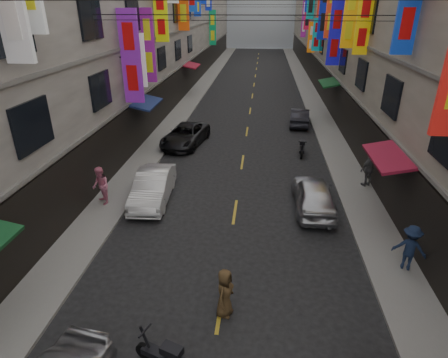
% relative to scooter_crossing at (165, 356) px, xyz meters
% --- Properties ---
extents(sidewalk_left, '(2.00, 90.00, 0.12)m').
position_rel_scooter_crossing_xyz_m(sidewalk_left, '(-4.82, 32.30, -0.38)').
color(sidewalk_left, slate).
rests_on(sidewalk_left, ground).
extents(sidewalk_right, '(2.00, 90.00, 0.12)m').
position_rel_scooter_crossing_xyz_m(sidewalk_right, '(7.18, 32.30, -0.38)').
color(sidewalk_right, slate).
rests_on(sidewalk_right, ground).
extents(street_awnings, '(13.99, 35.20, 0.41)m').
position_rel_scooter_crossing_xyz_m(street_awnings, '(-0.08, 16.30, 2.56)').
color(street_awnings, '#124621').
rests_on(street_awnings, ground).
extents(overhead_cables, '(14.00, 38.04, 1.24)m').
position_rel_scooter_crossing_xyz_m(overhead_cables, '(1.18, 20.30, 8.36)').
color(overhead_cables, black).
rests_on(overhead_cables, ground).
extents(lane_markings, '(0.12, 80.20, 0.01)m').
position_rel_scooter_crossing_xyz_m(lane_markings, '(1.18, 29.30, -0.44)').
color(lane_markings, gold).
rests_on(lane_markings, ground).
extents(scooter_crossing, '(1.73, 0.81, 1.14)m').
position_rel_scooter_crossing_xyz_m(scooter_crossing, '(0.00, 0.00, 0.00)').
color(scooter_crossing, black).
rests_on(scooter_crossing, ground).
extents(scooter_far_right, '(0.51, 1.80, 1.14)m').
position_rel_scooter_crossing_xyz_m(scooter_far_right, '(4.83, 15.92, 0.00)').
color(scooter_far_right, black).
rests_on(scooter_far_right, ground).
extents(car_left_mid, '(1.80, 4.50, 1.45)m').
position_rel_scooter_crossing_xyz_m(car_left_mid, '(-2.82, 9.01, 0.29)').
color(car_left_mid, silver).
rests_on(car_left_mid, ground).
extents(car_left_far, '(3.00, 5.14, 1.34)m').
position_rel_scooter_crossing_xyz_m(car_left_far, '(-2.82, 17.00, 0.23)').
color(car_left_far, black).
rests_on(car_left_far, ground).
extents(car_right_mid, '(1.79, 4.34, 1.47)m').
position_rel_scooter_crossing_xyz_m(car_right_mid, '(4.74, 8.97, 0.29)').
color(car_right_mid, silver).
rests_on(car_right_mid, ground).
extents(car_right_far, '(1.72, 4.06, 1.30)m').
position_rel_scooter_crossing_xyz_m(car_right_far, '(5.18, 22.41, 0.21)').
color(car_right_far, '#232229').
rests_on(car_right_far, ground).
extents(pedestrian_lfar, '(1.03, 1.07, 1.82)m').
position_rel_scooter_crossing_xyz_m(pedestrian_lfar, '(-5.07, 8.27, 0.59)').
color(pedestrian_lfar, pink).
rests_on(pedestrian_lfar, sidewalk_left).
extents(pedestrian_rnear, '(1.24, 0.93, 1.72)m').
position_rel_scooter_crossing_xyz_m(pedestrian_rnear, '(7.55, 4.76, 0.54)').
color(pedestrian_rnear, '#16223D').
rests_on(pedestrian_rnear, sidewalk_right).
extents(pedestrian_rfar, '(1.25, 1.09, 1.85)m').
position_rel_scooter_crossing_xyz_m(pedestrian_rfar, '(7.78, 11.52, 0.60)').
color(pedestrian_rfar, '#57575A').
rests_on(pedestrian_rfar, sidewalk_right).
extents(pedestrian_crossing, '(0.74, 0.91, 1.62)m').
position_rel_scooter_crossing_xyz_m(pedestrian_crossing, '(1.34, 2.06, 0.37)').
color(pedestrian_crossing, '#49351D').
rests_on(pedestrian_crossing, ground).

